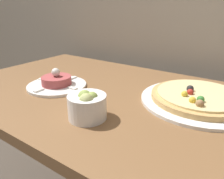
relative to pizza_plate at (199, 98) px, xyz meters
The scene contains 4 objects.
dining_table 0.24m from the pizza_plate, 152.56° to the right, with size 1.46×0.74×0.76m.
pizza_plate is the anchor object (origin of this frame).
tartare_plate 0.52m from the pizza_plate, 161.21° to the right, with size 0.23×0.23×0.08m.
small_bowl 0.37m from the pizza_plate, 128.08° to the right, with size 0.11×0.11×0.08m.
Camera 1 is at (0.33, -0.24, 1.06)m, focal length 35.00 mm.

